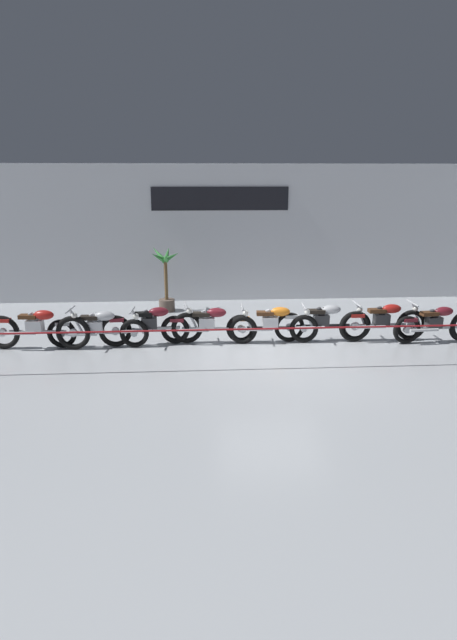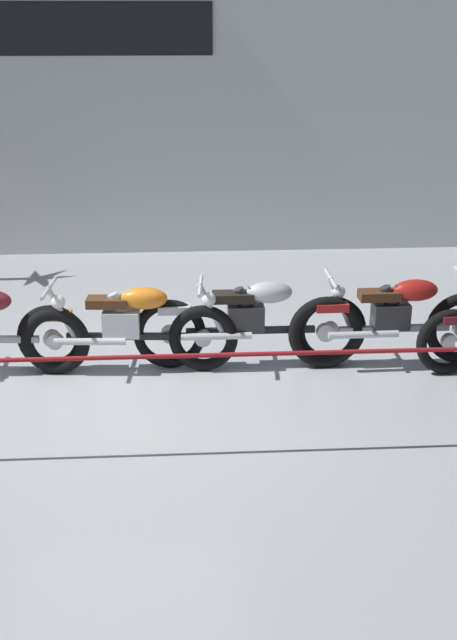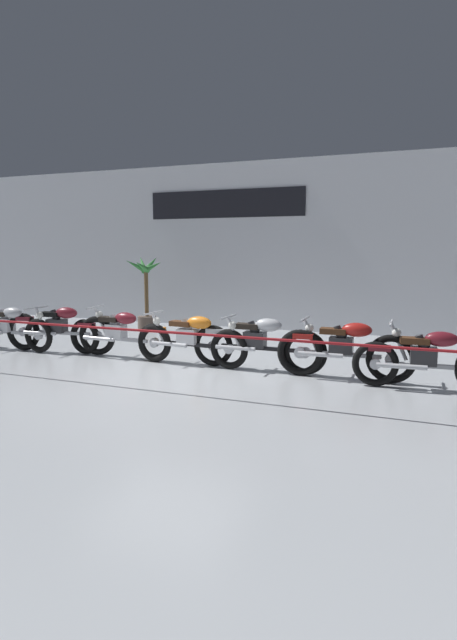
{
  "view_description": "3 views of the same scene",
  "coord_description": "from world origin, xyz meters",
  "px_view_note": "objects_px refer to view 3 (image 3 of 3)",
  "views": [
    {
      "loc": [
        -1.66,
        -10.55,
        3.85
      ],
      "look_at": [
        -0.94,
        0.93,
        0.51
      ],
      "focal_mm": 28.0,
      "sensor_mm": 36.0,
      "label": 1
    },
    {
      "loc": [
        0.64,
        -6.72,
        3.34
      ],
      "look_at": [
        1.07,
        0.3,
        0.67
      ],
      "focal_mm": 45.0,
      "sensor_mm": 36.0,
      "label": 2
    },
    {
      "loc": [
        3.83,
        -7.12,
        2.03
      ],
      "look_at": [
        0.63,
        1.18,
        0.76
      ],
      "focal_mm": 28.0,
      "sensor_mm": 36.0,
      "label": 3
    }
  ],
  "objects_px": {
    "motorcycle_orange_4": "(191,339)",
    "potted_palm_left_of_row": "(146,295)",
    "motorcycle_maroon_2": "(60,329)",
    "motorcycle_silver_5": "(258,343)",
    "motorcycle_maroon_7": "(428,359)",
    "motorcycle_red_6": "(345,349)",
    "motorcycle_maroon_3": "(119,334)",
    "motorcycle_silver_1": "(7,327)",
    "stanchion_far_left": "(48,331)"
  },
  "relations": [
    {
      "from": "motorcycle_maroon_3",
      "to": "motorcycle_maroon_7",
      "type": "distance_m",
      "value": 5.39
    },
    {
      "from": "motorcycle_silver_1",
      "to": "motorcycle_silver_5",
      "type": "height_order",
      "value": "motorcycle_silver_5"
    },
    {
      "from": "motorcycle_silver_1",
      "to": "motorcycle_maroon_3",
      "type": "xyz_separation_m",
      "value": [
        2.57,
        0.12,
        -0.0
      ]
    },
    {
      "from": "motorcycle_silver_1",
      "to": "stanchion_far_left",
      "type": "xyz_separation_m",
      "value": [
        2.46,
        -1.61,
        0.31
      ]
    },
    {
      "from": "motorcycle_silver_5",
      "to": "motorcycle_maroon_7",
      "type": "relative_size",
      "value": 1.12
    },
    {
      "from": "motorcycle_maroon_7",
      "to": "stanchion_far_left",
      "type": "relative_size",
      "value": 0.15
    },
    {
      "from": "motorcycle_orange_4",
      "to": "motorcycle_maroon_7",
      "type": "bearing_deg",
      "value": -3.23
    },
    {
      "from": "motorcycle_orange_4",
      "to": "motorcycle_red_6",
      "type": "height_order",
      "value": "motorcycle_red_6"
    },
    {
      "from": "motorcycle_maroon_2",
      "to": "potted_palm_left_of_row",
      "type": "height_order",
      "value": "potted_palm_left_of_row"
    },
    {
      "from": "motorcycle_orange_4",
      "to": "motorcycle_red_6",
      "type": "relative_size",
      "value": 1.02
    },
    {
      "from": "motorcycle_silver_5",
      "to": "motorcycle_orange_4",
      "type": "bearing_deg",
      "value": -178.18
    },
    {
      "from": "motorcycle_silver_1",
      "to": "stanchion_far_left",
      "type": "bearing_deg",
      "value": -33.27
    },
    {
      "from": "motorcycle_silver_5",
      "to": "motorcycle_red_6",
      "type": "xyz_separation_m",
      "value": [
        1.44,
        -0.07,
        0.0
      ]
    },
    {
      "from": "motorcycle_red_6",
      "to": "motorcycle_maroon_2",
      "type": "bearing_deg",
      "value": 179.57
    },
    {
      "from": "motorcycle_red_6",
      "to": "potted_palm_left_of_row",
      "type": "distance_m",
      "value": 6.22
    },
    {
      "from": "potted_palm_left_of_row",
      "to": "stanchion_far_left",
      "type": "distance_m",
      "value": 4.91
    },
    {
      "from": "stanchion_far_left",
      "to": "motorcycle_silver_1",
      "type": "bearing_deg",
      "value": 146.73
    },
    {
      "from": "potted_palm_left_of_row",
      "to": "motorcycle_red_6",
      "type": "bearing_deg",
      "value": -29.98
    },
    {
      "from": "stanchion_far_left",
      "to": "potted_palm_left_of_row",
      "type": "bearing_deg",
      "value": 102.77
    },
    {
      "from": "motorcycle_maroon_7",
      "to": "potted_palm_left_of_row",
      "type": "relative_size",
      "value": 1.09
    },
    {
      "from": "potted_palm_left_of_row",
      "to": "motorcycle_orange_4",
      "type": "bearing_deg",
      "value": -48.64
    },
    {
      "from": "motorcycle_maroon_2",
      "to": "motorcycle_orange_4",
      "type": "xyz_separation_m",
      "value": [
        2.85,
        -0.01,
        -0.02
      ]
    },
    {
      "from": "motorcycle_maroon_7",
      "to": "motorcycle_silver_1",
      "type": "bearing_deg",
      "value": 179.15
    },
    {
      "from": "motorcycle_red_6",
      "to": "motorcycle_maroon_7",
      "type": "distance_m",
      "value": 1.22
    },
    {
      "from": "motorcycle_silver_1",
      "to": "stanchion_far_left",
      "type": "height_order",
      "value": "stanchion_far_left"
    },
    {
      "from": "motorcycle_silver_5",
      "to": "stanchion_far_left",
      "type": "xyz_separation_m",
      "value": [
        -2.85,
        -1.75,
        0.29
      ]
    },
    {
      "from": "motorcycle_silver_1",
      "to": "stanchion_far_left",
      "type": "relative_size",
      "value": 0.17
    },
    {
      "from": "motorcycle_red_6",
      "to": "motorcycle_orange_4",
      "type": "bearing_deg",
      "value": 179.27
    },
    {
      "from": "motorcycle_maroon_7",
      "to": "stanchion_far_left",
      "type": "height_order",
      "value": "stanchion_far_left"
    },
    {
      "from": "motorcycle_red_6",
      "to": "potted_palm_left_of_row",
      "type": "relative_size",
      "value": 1.12
    },
    {
      "from": "motorcycle_maroon_2",
      "to": "stanchion_far_left",
      "type": "bearing_deg",
      "value": -54.32
    },
    {
      "from": "motorcycle_silver_5",
      "to": "motorcycle_red_6",
      "type": "relative_size",
      "value": 1.09
    },
    {
      "from": "motorcycle_silver_1",
      "to": "potted_palm_left_of_row",
      "type": "relative_size",
      "value": 1.22
    },
    {
      "from": "motorcycle_maroon_3",
      "to": "stanchion_far_left",
      "type": "distance_m",
      "value": 1.77
    },
    {
      "from": "motorcycle_maroon_7",
      "to": "stanchion_far_left",
      "type": "xyz_separation_m",
      "value": [
        -5.5,
        -1.5,
        0.31
      ]
    },
    {
      "from": "motorcycle_maroon_2",
      "to": "stanchion_far_left",
      "type": "height_order",
      "value": "stanchion_far_left"
    },
    {
      "from": "motorcycle_red_6",
      "to": "motorcycle_maroon_7",
      "type": "xyz_separation_m",
      "value": [
        1.2,
        -0.19,
        -0.02
      ]
    },
    {
      "from": "motorcycle_maroon_7",
      "to": "motorcycle_silver_5",
      "type": "bearing_deg",
      "value": 174.43
    },
    {
      "from": "motorcycle_maroon_2",
      "to": "motorcycle_red_6",
      "type": "relative_size",
      "value": 1.13
    },
    {
      "from": "motorcycle_maroon_2",
      "to": "motorcycle_orange_4",
      "type": "distance_m",
      "value": 2.85
    },
    {
      "from": "motorcycle_silver_5",
      "to": "motorcycle_maroon_7",
      "type": "distance_m",
      "value": 2.66
    },
    {
      "from": "motorcycle_maroon_2",
      "to": "stanchion_far_left",
      "type": "distance_m",
      "value": 2.14
    },
    {
      "from": "motorcycle_maroon_2",
      "to": "motorcycle_silver_5",
      "type": "relative_size",
      "value": 1.03
    },
    {
      "from": "motorcycle_maroon_3",
      "to": "motorcycle_silver_5",
      "type": "height_order",
      "value": "motorcycle_silver_5"
    },
    {
      "from": "motorcycle_orange_4",
      "to": "potted_palm_left_of_row",
      "type": "xyz_separation_m",
      "value": [
        -2.7,
        3.07,
        0.44
      ]
    },
    {
      "from": "potted_palm_left_of_row",
      "to": "motorcycle_silver_5",
      "type": "bearing_deg",
      "value": -37.6
    },
    {
      "from": "motorcycle_orange_4",
      "to": "motorcycle_red_6",
      "type": "xyz_separation_m",
      "value": [
        2.68,
        -0.03,
        0.02
      ]
    },
    {
      "from": "motorcycle_maroon_2",
      "to": "motorcycle_maroon_7",
      "type": "relative_size",
      "value": 1.15
    },
    {
      "from": "motorcycle_maroon_7",
      "to": "motorcycle_maroon_2",
      "type": "bearing_deg",
      "value": 178.07
    },
    {
      "from": "motorcycle_red_6",
      "to": "potted_palm_left_of_row",
      "type": "bearing_deg",
      "value": 150.02
    }
  ]
}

